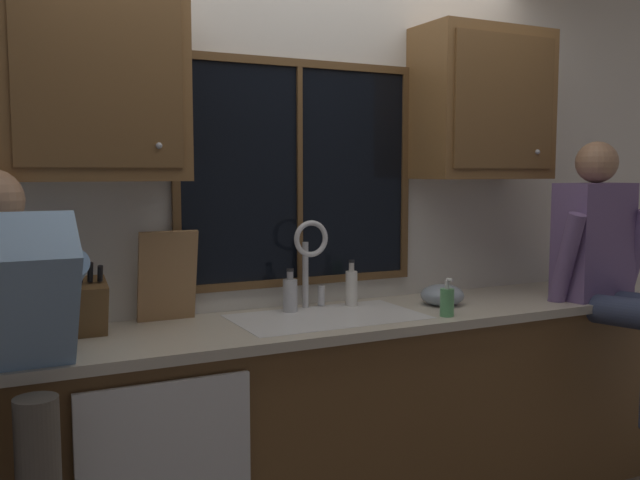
# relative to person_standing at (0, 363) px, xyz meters

# --- Properties ---
(back_wall) EXTENTS (5.76, 0.12, 2.55)m
(back_wall) POSITION_rel_person_standing_xyz_m (1.25, 0.67, 0.32)
(back_wall) COLOR silver
(back_wall) RESTS_ON floor
(window_glass) EXTENTS (1.10, 0.02, 0.95)m
(window_glass) POSITION_rel_person_standing_xyz_m (1.28, 0.60, 0.57)
(window_glass) COLOR black
(window_frame_top) EXTENTS (1.17, 0.02, 0.04)m
(window_frame_top) POSITION_rel_person_standing_xyz_m (1.28, 0.59, 1.06)
(window_frame_top) COLOR brown
(window_frame_bottom) EXTENTS (1.17, 0.02, 0.04)m
(window_frame_bottom) POSITION_rel_person_standing_xyz_m (1.28, 0.59, 0.08)
(window_frame_bottom) COLOR brown
(window_frame_left) EXTENTS (0.03, 0.02, 0.95)m
(window_frame_left) POSITION_rel_person_standing_xyz_m (0.71, 0.59, 0.57)
(window_frame_left) COLOR brown
(window_frame_right) EXTENTS (0.03, 0.02, 0.95)m
(window_frame_right) POSITION_rel_person_standing_xyz_m (1.84, 0.59, 0.57)
(window_frame_right) COLOR brown
(window_mullion_center) EXTENTS (0.02, 0.02, 0.95)m
(window_mullion_center) POSITION_rel_person_standing_xyz_m (1.28, 0.59, 0.57)
(window_mullion_center) COLOR brown
(lower_cabinet_run) EXTENTS (3.36, 0.58, 0.88)m
(lower_cabinet_run) POSITION_rel_person_standing_xyz_m (1.25, 0.32, -0.52)
(lower_cabinet_run) COLOR brown
(lower_cabinet_run) RESTS_ON floor
(countertop) EXTENTS (3.42, 0.62, 0.04)m
(countertop) POSITION_rel_person_standing_xyz_m (1.25, 0.30, -0.06)
(countertop) COLOR beige
(countertop) RESTS_ON lower_cabinet_run
(upper_cabinet_left) EXTENTS (0.66, 0.36, 0.72)m
(upper_cabinet_left) POSITION_rel_person_standing_xyz_m (0.36, 0.44, 0.90)
(upper_cabinet_left) COLOR brown
(upper_cabinet_right) EXTENTS (0.66, 0.36, 0.72)m
(upper_cabinet_right) POSITION_rel_person_standing_xyz_m (2.19, 0.44, 0.90)
(upper_cabinet_right) COLOR brown
(sink) EXTENTS (0.80, 0.46, 0.21)m
(sink) POSITION_rel_person_standing_xyz_m (1.28, 0.31, -0.13)
(sink) COLOR silver
(sink) RESTS_ON lower_cabinet_run
(faucet) EXTENTS (0.18, 0.09, 0.40)m
(faucet) POSITION_rel_person_standing_xyz_m (1.28, 0.49, 0.22)
(faucet) COLOR silver
(faucet) RESTS_ON countertop
(person_standing) EXTENTS (0.53, 0.70, 1.55)m
(person_standing) POSITION_rel_person_standing_xyz_m (0.00, 0.00, 0.00)
(person_standing) COLOR #595147
(person_standing) RESTS_ON floor
(person_sitting_on_counter) EXTENTS (0.54, 0.62, 1.26)m
(person_sitting_on_counter) POSITION_rel_person_standing_xyz_m (2.64, 0.04, 0.15)
(person_sitting_on_counter) COLOR #384260
(person_sitting_on_counter) RESTS_ON countertop
(knife_block) EXTENTS (0.12, 0.18, 0.32)m
(knife_block) POSITION_rel_person_standing_xyz_m (0.32, 0.39, 0.07)
(knife_block) COLOR brown
(knife_block) RESTS_ON countertop
(cutting_board) EXTENTS (0.24, 0.10, 0.38)m
(cutting_board) POSITION_rel_person_standing_xyz_m (0.65, 0.52, 0.15)
(cutting_board) COLOR #997047
(cutting_board) RESTS_ON countertop
(mixing_bowl) EXTENTS (0.20, 0.20, 0.10)m
(mixing_bowl) POSITION_rel_person_standing_xyz_m (1.87, 0.31, 0.01)
(mixing_bowl) COLOR #8C99A8
(mixing_bowl) RESTS_ON countertop
(soap_dispenser) EXTENTS (0.06, 0.07, 0.17)m
(soap_dispenser) POSITION_rel_person_standing_xyz_m (1.74, 0.09, 0.03)
(soap_dispenser) COLOR #59A566
(soap_dispenser) RESTS_ON countertop
(bottle_green_glass) EXTENTS (0.06, 0.06, 0.19)m
(bottle_green_glass) POSITION_rel_person_standing_xyz_m (1.17, 0.47, 0.04)
(bottle_green_glass) COLOR #B7B7BC
(bottle_green_glass) RESTS_ON countertop
(bottle_tall_clear) EXTENTS (0.05, 0.05, 0.21)m
(bottle_tall_clear) POSITION_rel_person_standing_xyz_m (1.48, 0.47, 0.05)
(bottle_tall_clear) COLOR silver
(bottle_tall_clear) RESTS_ON countertop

